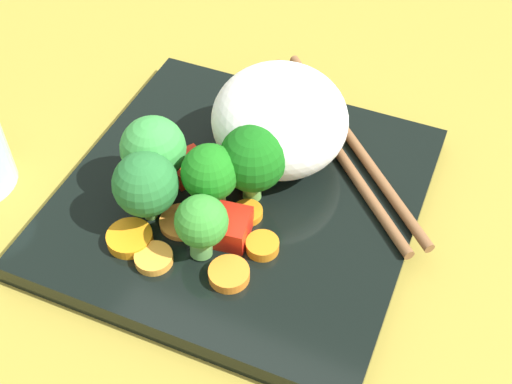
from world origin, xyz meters
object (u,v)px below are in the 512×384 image
object	(u,v)px
square_plate	(241,200)
broccoli_floret_1	(254,157)
rice_mound	(280,119)
chopstick_pair	(344,144)
carrot_slice_2	(130,238)

from	to	relation	value
square_plate	broccoli_floret_1	world-z (taller)	broccoli_floret_1
rice_mound	chopstick_pair	xyz separation A→B (cm)	(2.81, -4.13, -3.13)
chopstick_pair	carrot_slice_2	bearing A→B (deg)	99.83
square_plate	rice_mound	bearing A→B (deg)	-10.34
carrot_slice_2	chopstick_pair	distance (cm)	17.59
broccoli_floret_1	chopstick_pair	bearing A→B (deg)	-29.24
square_plate	rice_mound	world-z (taller)	rice_mound
carrot_slice_2	chopstick_pair	size ratio (longest dim) A/B	0.17
carrot_slice_2	chopstick_pair	world-z (taller)	same
square_plate	carrot_slice_2	bearing A→B (deg)	146.63
chopstick_pair	square_plate	bearing A→B (deg)	99.69
square_plate	broccoli_floret_1	bearing A→B (deg)	-74.55
square_plate	broccoli_floret_1	distance (cm)	4.64
square_plate	carrot_slice_2	xyz separation A→B (cm)	(-7.18, 4.73, 1.20)
rice_mound	carrot_slice_2	xyz separation A→B (cm)	(-11.86, 5.58, -3.14)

